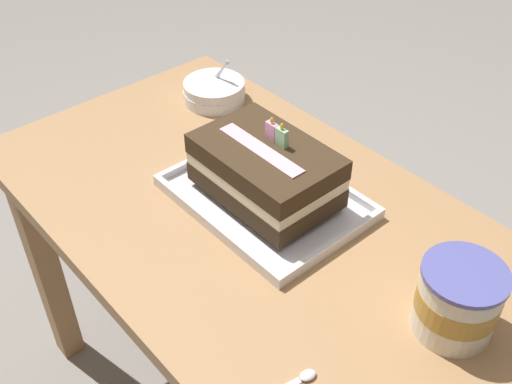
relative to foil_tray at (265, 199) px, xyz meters
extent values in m
cube|color=#9E754C|center=(-0.01, -0.04, -0.02)|extent=(1.11, 0.65, 0.04)
cube|color=#9E754C|center=(-0.51, -0.31, -0.39)|extent=(0.06, 0.06, 0.68)
cube|color=#9E754C|center=(-0.51, 0.23, -0.39)|extent=(0.06, 0.06, 0.68)
cube|color=silver|center=(0.00, 0.00, 0.00)|extent=(0.37, 0.27, 0.01)
cube|color=silver|center=(0.00, -0.13, 0.01)|extent=(0.37, 0.01, 0.02)
cube|color=silver|center=(0.00, 0.13, 0.01)|extent=(0.37, 0.01, 0.02)
cube|color=silver|center=(-0.18, 0.00, 0.01)|extent=(0.01, 0.25, 0.02)
cube|color=silver|center=(0.18, 0.00, 0.01)|extent=(0.01, 0.25, 0.02)
cube|color=#392919|center=(0.00, 0.00, 0.04)|extent=(0.27, 0.18, 0.04)
cube|color=beige|center=(0.00, 0.00, 0.07)|extent=(0.26, 0.17, 0.02)
cube|color=#392919|center=(0.00, 0.00, 0.10)|extent=(0.27, 0.18, 0.04)
cube|color=beige|center=(0.00, -0.01, 0.12)|extent=(0.20, 0.03, 0.00)
cube|color=#E099C6|center=(-0.02, 0.02, 0.14)|extent=(0.03, 0.01, 0.04)
ellipsoid|color=yellow|center=(-0.02, 0.02, 0.16)|extent=(0.01, 0.01, 0.01)
cube|color=#99DB9E|center=(0.01, 0.02, 0.14)|extent=(0.03, 0.01, 0.04)
ellipsoid|color=yellow|center=(0.01, 0.02, 0.16)|extent=(0.01, 0.01, 0.01)
cylinder|color=white|center=(-0.37, 0.16, 0.01)|extent=(0.15, 0.15, 0.03)
cylinder|color=white|center=(-0.37, 0.16, 0.03)|extent=(0.15, 0.15, 0.03)
cylinder|color=silver|center=(-0.37, 0.18, 0.06)|extent=(0.06, 0.01, 0.09)
cylinder|color=silver|center=(-0.37, 0.18, 0.06)|extent=(0.06, 0.01, 0.07)
cylinder|color=silver|center=(-0.37, 0.18, 0.06)|extent=(0.05, 0.02, 0.07)
cylinder|color=silver|center=(0.42, 0.02, 0.05)|extent=(0.12, 0.12, 0.12)
cylinder|color=#B78938|center=(0.42, 0.02, 0.06)|extent=(0.13, 0.13, 0.04)
cylinder|color=#51539D|center=(0.42, 0.02, 0.11)|extent=(0.13, 0.13, 0.01)
ellipsoid|color=silver|center=(0.34, -0.22, 0.00)|extent=(0.02, 0.03, 0.01)
camera|label=1|loc=(0.67, -0.61, 0.77)|focal=42.75mm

